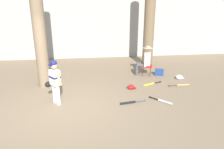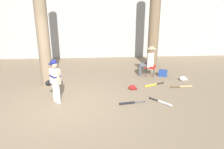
{
  "view_description": "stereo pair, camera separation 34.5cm",
  "coord_description": "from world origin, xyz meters",
  "px_view_note": "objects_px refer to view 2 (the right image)",
  "views": [
    {
      "loc": [
        0.57,
        -5.31,
        2.73
      ],
      "look_at": [
        1.35,
        0.57,
        0.75
      ],
      "focal_mm": 33.25,
      "sensor_mm": 36.0,
      "label": 1
    },
    {
      "loc": [
        0.92,
        -5.35,
        2.73
      ],
      "look_at": [
        1.35,
        0.57,
        0.75
      ],
      "focal_mm": 33.25,
      "sensor_mm": 36.0,
      "label": 2
    }
  ],
  "objects_px": {
    "tree_near_player": "(41,17)",
    "tree_behind_spectator": "(154,26)",
    "batting_helmet_red": "(132,87)",
    "seated_spectator": "(148,60)",
    "bat_yellow_trainer": "(152,85)",
    "bat_aluminum_silver": "(163,103)",
    "batting_helmet_white": "(183,79)",
    "bat_wood_tan": "(184,87)",
    "handbag_beside_stool": "(163,73)",
    "folding_stool": "(150,67)",
    "young_ballplayer": "(55,78)",
    "bat_black_composite": "(129,103)"
  },
  "relations": [
    {
      "from": "young_ballplayer",
      "to": "batting_helmet_red",
      "type": "height_order",
      "value": "young_ballplayer"
    },
    {
      "from": "young_ballplayer",
      "to": "seated_spectator",
      "type": "height_order",
      "value": "young_ballplayer"
    },
    {
      "from": "seated_spectator",
      "to": "bat_wood_tan",
      "type": "distance_m",
      "value": 1.8
    },
    {
      "from": "bat_yellow_trainer",
      "to": "bat_aluminum_silver",
      "type": "relative_size",
      "value": 1.27
    },
    {
      "from": "handbag_beside_stool",
      "to": "folding_stool",
      "type": "bearing_deg",
      "value": 167.61
    },
    {
      "from": "folding_stool",
      "to": "bat_wood_tan",
      "type": "bearing_deg",
      "value": -57.15
    },
    {
      "from": "folding_stool",
      "to": "bat_yellow_trainer",
      "type": "xyz_separation_m",
      "value": [
        -0.2,
        -1.14,
        -0.33
      ]
    },
    {
      "from": "bat_aluminum_silver",
      "to": "bat_black_composite",
      "type": "relative_size",
      "value": 0.78
    },
    {
      "from": "seated_spectator",
      "to": "batting_helmet_white",
      "type": "xyz_separation_m",
      "value": [
        1.21,
        -0.7,
        -0.56
      ]
    },
    {
      "from": "tree_behind_spectator",
      "to": "seated_spectator",
      "type": "xyz_separation_m",
      "value": [
        -0.49,
        -1.25,
        -1.22
      ]
    },
    {
      "from": "seated_spectator",
      "to": "handbag_beside_stool",
      "type": "xyz_separation_m",
      "value": [
        0.59,
        -0.14,
        -0.51
      ]
    },
    {
      "from": "tree_near_player",
      "to": "young_ballplayer",
      "type": "distance_m",
      "value": 2.26
    },
    {
      "from": "folding_stool",
      "to": "bat_wood_tan",
      "type": "relative_size",
      "value": 0.66
    },
    {
      "from": "seated_spectator",
      "to": "folding_stool",
      "type": "bearing_deg",
      "value": -17.83
    },
    {
      "from": "bat_black_composite",
      "to": "handbag_beside_stool",
      "type": "bearing_deg",
      "value": 53.85
    },
    {
      "from": "tree_near_player",
      "to": "tree_behind_spectator",
      "type": "xyz_separation_m",
      "value": [
        4.34,
        2.0,
        -0.5
      ]
    },
    {
      "from": "tree_behind_spectator",
      "to": "bat_yellow_trainer",
      "type": "height_order",
      "value": "tree_behind_spectator"
    },
    {
      "from": "seated_spectator",
      "to": "bat_yellow_trainer",
      "type": "bearing_deg",
      "value": -95.41
    },
    {
      "from": "folding_stool",
      "to": "bat_aluminum_silver",
      "type": "xyz_separation_m",
      "value": [
        -0.24,
        -2.55,
        -0.33
      ]
    },
    {
      "from": "tree_behind_spectator",
      "to": "young_ballplayer",
      "type": "relative_size",
      "value": 3.33
    },
    {
      "from": "tree_near_player",
      "to": "batting_helmet_red",
      "type": "distance_m",
      "value": 3.82
    },
    {
      "from": "handbag_beside_stool",
      "to": "seated_spectator",
      "type": "bearing_deg",
      "value": 166.73
    },
    {
      "from": "batting_helmet_white",
      "to": "young_ballplayer",
      "type": "bearing_deg",
      "value": -161.26
    },
    {
      "from": "handbag_beside_stool",
      "to": "bat_wood_tan",
      "type": "distance_m",
      "value": 1.31
    },
    {
      "from": "folding_stool",
      "to": "bat_black_composite",
      "type": "distance_m",
      "value": 2.8
    },
    {
      "from": "bat_black_composite",
      "to": "batting_helmet_red",
      "type": "relative_size",
      "value": 2.69
    },
    {
      "from": "bat_yellow_trainer",
      "to": "bat_aluminum_silver",
      "type": "bearing_deg",
      "value": -91.6
    },
    {
      "from": "young_ballplayer",
      "to": "batting_helmet_red",
      "type": "distance_m",
      "value": 2.62
    },
    {
      "from": "tree_near_player",
      "to": "tree_behind_spectator",
      "type": "height_order",
      "value": "tree_near_player"
    },
    {
      "from": "handbag_beside_stool",
      "to": "bat_yellow_trainer",
      "type": "relative_size",
      "value": 0.44
    },
    {
      "from": "folding_stool",
      "to": "seated_spectator",
      "type": "distance_m",
      "value": 0.29
    },
    {
      "from": "bat_wood_tan",
      "to": "bat_aluminum_silver",
      "type": "distance_m",
      "value": 1.63
    },
    {
      "from": "bat_wood_tan",
      "to": "batting_helmet_white",
      "type": "xyz_separation_m",
      "value": [
        0.24,
        0.69,
        0.05
      ]
    },
    {
      "from": "bat_black_composite",
      "to": "bat_yellow_trainer",
      "type": "bearing_deg",
      "value": 52.6
    },
    {
      "from": "bat_wood_tan",
      "to": "tree_behind_spectator",
      "type": "bearing_deg",
      "value": 100.33
    },
    {
      "from": "batting_helmet_red",
      "to": "bat_black_composite",
      "type": "bearing_deg",
      "value": -104.18
    },
    {
      "from": "seated_spectator",
      "to": "batting_helmet_white",
      "type": "bearing_deg",
      "value": -30.09
    },
    {
      "from": "handbag_beside_stool",
      "to": "batting_helmet_red",
      "type": "bearing_deg",
      "value": -138.52
    },
    {
      "from": "young_ballplayer",
      "to": "bat_wood_tan",
      "type": "height_order",
      "value": "young_ballplayer"
    },
    {
      "from": "folding_stool",
      "to": "batting_helmet_white",
      "type": "height_order",
      "value": "folding_stool"
    },
    {
      "from": "bat_yellow_trainer",
      "to": "handbag_beside_stool",
      "type": "bearing_deg",
      "value": 55.56
    },
    {
      "from": "tree_near_player",
      "to": "bat_yellow_trainer",
      "type": "xyz_separation_m",
      "value": [
        3.74,
        -0.42,
        -2.32
      ]
    },
    {
      "from": "tree_near_player",
      "to": "batting_helmet_red",
      "type": "height_order",
      "value": "tree_near_player"
    },
    {
      "from": "folding_stool",
      "to": "batting_helmet_red",
      "type": "relative_size",
      "value": 1.73
    },
    {
      "from": "seated_spectator",
      "to": "bat_aluminum_silver",
      "type": "height_order",
      "value": "seated_spectator"
    },
    {
      "from": "bat_yellow_trainer",
      "to": "batting_helmet_white",
      "type": "height_order",
      "value": "batting_helmet_white"
    },
    {
      "from": "young_ballplayer",
      "to": "batting_helmet_white",
      "type": "bearing_deg",
      "value": 18.74
    },
    {
      "from": "tree_near_player",
      "to": "tree_behind_spectator",
      "type": "bearing_deg",
      "value": 24.73
    },
    {
      "from": "bat_yellow_trainer",
      "to": "bat_wood_tan",
      "type": "xyz_separation_m",
      "value": [
        1.08,
        -0.22,
        0.0
      ]
    },
    {
      "from": "tree_near_player",
      "to": "folding_stool",
      "type": "xyz_separation_m",
      "value": [
        3.94,
        0.72,
        -1.99
      ]
    }
  ]
}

